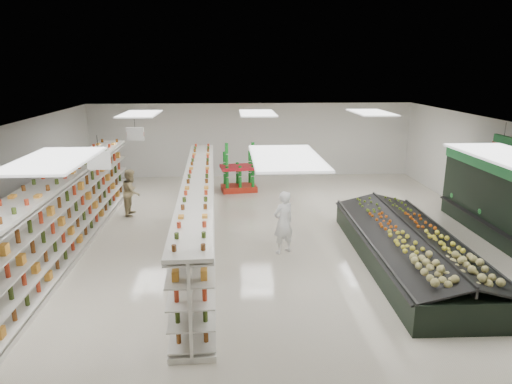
{
  "coord_description": "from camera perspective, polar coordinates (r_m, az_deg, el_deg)",
  "views": [
    {
      "loc": [
        -1.0,
        -11.84,
        4.69
      ],
      "look_at": [
        -0.24,
        0.74,
        1.23
      ],
      "focal_mm": 32.0,
      "sensor_mm": 36.0,
      "label": 1
    }
  ],
  "objects": [
    {
      "name": "floor",
      "position": [
        12.77,
        1.29,
        -6.21
      ],
      "size": [
        16.0,
        16.0,
        0.0
      ],
      "primitive_type": "plane",
      "color": "beige",
      "rests_on": "ground"
    },
    {
      "name": "ceiling",
      "position": [
        11.97,
        1.38,
        8.18
      ],
      "size": [
        14.0,
        16.0,
        0.02
      ],
      "primitive_type": "cube",
      "color": "white",
      "rests_on": "wall_back"
    },
    {
      "name": "wall_back",
      "position": [
        20.1,
        -0.55,
        6.49
      ],
      "size": [
        14.0,
        0.02,
        3.2
      ],
      "primitive_type": "cube",
      "color": "silver",
      "rests_on": "floor"
    },
    {
      "name": "aisle_sign_near",
      "position": [
        10.41,
        -19.03,
        3.76
      ],
      "size": [
        0.52,
        0.06,
        0.75
      ],
      "color": "white",
      "rests_on": "ceiling"
    },
    {
      "name": "aisle_sign_far",
      "position": [
        14.25,
        -14.85,
        7.01
      ],
      "size": [
        0.52,
        0.06,
        0.75
      ],
      "color": "white",
      "rests_on": "ceiling"
    },
    {
      "name": "gondola_left",
      "position": [
        12.43,
        -23.36,
        -3.49
      ],
      "size": [
        0.98,
        11.96,
        2.07
      ],
      "rotation": [
        0.0,
        0.0,
        0.01
      ],
      "color": "silver",
      "rests_on": "floor"
    },
    {
      "name": "gondola_center",
      "position": [
        12.47,
        -7.1,
        -2.73
      ],
      "size": [
        1.15,
        10.69,
        1.85
      ],
      "rotation": [
        0.0,
        0.0,
        0.03
      ],
      "color": "silver",
      "rests_on": "floor"
    },
    {
      "name": "produce_island",
      "position": [
        11.89,
        18.63,
        -6.48
      ],
      "size": [
        2.46,
        6.49,
        0.96
      ],
      "rotation": [
        0.0,
        0.0,
        -0.02
      ],
      "color": "black",
      "rests_on": "floor"
    },
    {
      "name": "soda_endcap",
      "position": [
        17.72,
        -2.18,
        2.85
      ],
      "size": [
        1.5,
        1.12,
        1.78
      ],
      "rotation": [
        0.0,
        0.0,
        0.13
      ],
      "color": "#B62614",
      "rests_on": "floor"
    },
    {
      "name": "shopper_main",
      "position": [
        11.79,
        3.44,
        -3.8
      ],
      "size": [
        0.72,
        0.64,
        1.66
      ],
      "primitive_type": "imported",
      "rotation": [
        0.0,
        0.0,
        3.65
      ],
      "color": "white",
      "rests_on": "floor"
    },
    {
      "name": "shopper_background",
      "position": [
        15.41,
        -15.31,
        -0.01
      ],
      "size": [
        0.48,
        0.75,
        1.52
      ],
      "primitive_type": "imported",
      "rotation": [
        0.0,
        0.0,
        1.54
      ],
      "color": "tan",
      "rests_on": "floor"
    }
  ]
}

